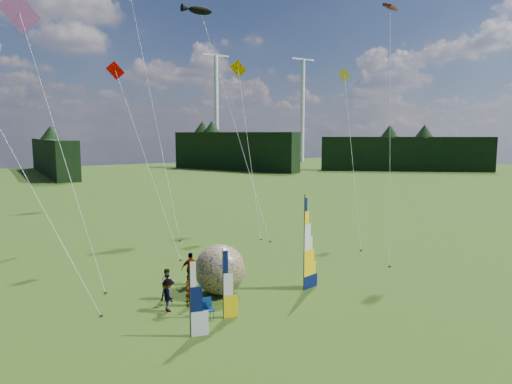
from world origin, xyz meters
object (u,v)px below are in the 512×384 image
spectator_d (191,269)px  camp_chair (208,308)px  spectator_b (168,284)px  kite_whale (231,105)px  bol_inflatable (220,269)px  spectator_a (190,290)px  side_banner_far (190,300)px  side_banner_left (223,285)px  feather_banner_main (304,245)px  spectator_c (168,295)px

spectator_d → camp_chair: spectator_d is taller
spectator_b → kite_whale: (11.39, 14.40, 10.12)m
bol_inflatable → spectator_a: 2.22m
side_banner_far → spectator_b: size_ratio=2.00×
side_banner_left → spectator_d: (0.62, 5.20, -0.68)m
feather_banner_main → camp_chair: bearing=172.2°
spectator_c → spectator_d: size_ratio=0.87×
spectator_a → kite_whale: (10.75, 15.80, 10.12)m
spectator_a → camp_chair: bearing=-97.6°
bol_inflatable → camp_chair: size_ratio=2.87×
spectator_c → spectator_d: spectator_d is taller
feather_banner_main → kite_whale: size_ratio=0.23×
bol_inflatable → kite_whale: size_ratio=0.12×
side_banner_left → spectator_a: side_banner_left is taller
spectator_b → kite_whale: bearing=49.1°
side_banner_far → spectator_c: side_banner_far is taller
bol_inflatable → spectator_b: (-2.65, 0.62, -0.52)m
feather_banner_main → side_banner_far: feather_banner_main is taller
spectator_a → spectator_c: spectator_a is taller
bol_inflatable → camp_chair: (-1.92, -2.60, -0.87)m
side_banner_left → side_banner_far: 2.28m
bol_inflatable → spectator_d: 2.33m
bol_inflatable → kite_whale: bearing=59.8°
side_banner_left → kite_whale: kite_whale is taller
side_banner_left → feather_banner_main: bearing=24.0°
camp_chair → spectator_b: bearing=108.4°
side_banner_far → kite_whale: bearing=71.5°
camp_chair → side_banner_far: bearing=-129.9°
kite_whale → spectator_c: bearing=-122.2°
side_banner_far → bol_inflatable: 5.28m
spectator_a → bol_inflatable: bearing=10.5°
spectator_b → camp_chair: spectator_b is taller
camp_chair → kite_whale: size_ratio=0.04×
side_banner_far → spectator_d: size_ratio=1.77×
feather_banner_main → side_banner_left: feather_banner_main is taller
spectator_a → feather_banner_main: bearing=-20.9°
spectator_b → kite_whale: kite_whale is taller
side_banner_left → spectator_b: side_banner_left is taller
side_banner_left → spectator_b: 3.95m
side_banner_far → spectator_c: (0.22, 3.18, -0.82)m
spectator_a → spectator_d: size_ratio=0.89×
spectator_a → spectator_d: (1.29, 2.95, 0.10)m
spectator_b → spectator_c: spectator_b is taller
side_banner_far → bol_inflatable: (3.39, 4.04, -0.29)m
side_banner_far → spectator_a: 3.63m
bol_inflatable → spectator_d: size_ratio=1.46×
bol_inflatable → spectator_d: bearing=108.4°
spectator_a → spectator_c: 1.16m
side_banner_far → kite_whale: kite_whale is taller
spectator_c → side_banner_left: bearing=-137.1°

